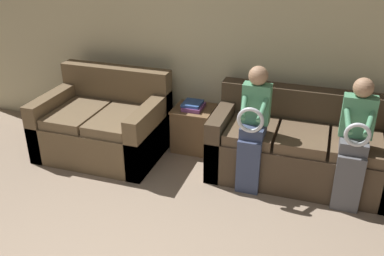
{
  "coord_description": "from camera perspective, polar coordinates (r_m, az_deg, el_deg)",
  "views": [
    {
      "loc": [
        1.22,
        -1.51,
        2.47
      ],
      "look_at": [
        0.11,
        1.83,
        0.76
      ],
      "focal_mm": 40.0,
      "sensor_mm": 36.0,
      "label": 1
    }
  ],
  "objects": [
    {
      "name": "couch_side",
      "position": [
        5.06,
        -11.58,
        0.31
      ],
      "size": [
        1.35,
        1.0,
        0.93
      ],
      "color": "brown",
      "rests_on": "ground_plane"
    },
    {
      "name": "wall_back",
      "position": [
        4.9,
        3.5,
        11.75
      ],
      "size": [
        7.07,
        0.06,
        2.55
      ],
      "color": "beige",
      "rests_on": "ground_plane"
    },
    {
      "name": "couch_main",
      "position": [
        4.61,
        14.41,
        -2.66
      ],
      "size": [
        1.86,
        0.85,
        0.89
      ],
      "color": "#473828",
      "rests_on": "ground_plane"
    },
    {
      "name": "book_stack",
      "position": [
        4.93,
        0.17,
        3.0
      ],
      "size": [
        0.23,
        0.27,
        0.08
      ],
      "color": "#7A4284",
      "rests_on": "side_shelf"
    },
    {
      "name": "child_left_seated",
      "position": [
        4.18,
        8.2,
        0.66
      ],
      "size": [
        0.27,
        0.38,
        1.25
      ],
      "color": "#384260",
      "rests_on": "ground_plane"
    },
    {
      "name": "side_shelf",
      "position": [
        5.05,
        0.23,
        0.06
      ],
      "size": [
        0.46,
        0.45,
        0.52
      ],
      "color": "brown",
      "rests_on": "ground_plane"
    },
    {
      "name": "child_right_seated",
      "position": [
        4.15,
        20.89,
        -1.35
      ],
      "size": [
        0.3,
        0.38,
        1.24
      ],
      "color": "#56565B",
      "rests_on": "ground_plane"
    }
  ]
}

